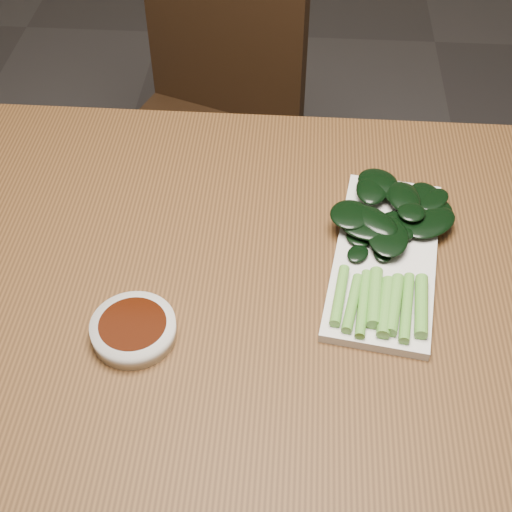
# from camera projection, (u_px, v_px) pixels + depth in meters

# --- Properties ---
(table) EXTENTS (1.40, 0.80, 0.75)m
(table) POSITION_uv_depth(u_px,v_px,m) (271.00, 323.00, 1.01)
(table) COLOR #4F3116
(table) RESTS_ON ground
(chair_far) EXTENTS (0.51, 0.51, 0.89)m
(chair_far) POSITION_uv_depth(u_px,v_px,m) (206.00, 120.00, 1.67)
(chair_far) COLOR black
(chair_far) RESTS_ON ground
(sauce_bowl) EXTENTS (0.11, 0.11, 0.03)m
(sauce_bowl) POSITION_uv_depth(u_px,v_px,m) (134.00, 329.00, 0.90)
(sauce_bowl) COLOR silver
(sauce_bowl) RESTS_ON table
(serving_plate) EXTENTS (0.18, 0.34, 0.01)m
(serving_plate) POSITION_uv_depth(u_px,v_px,m) (385.00, 257.00, 0.99)
(serving_plate) COLOR silver
(serving_plate) RESTS_ON table
(gai_lan) EXTENTS (0.20, 0.33, 0.02)m
(gai_lan) POSITION_uv_depth(u_px,v_px,m) (391.00, 231.00, 1.00)
(gai_lan) COLOR #5DA237
(gai_lan) RESTS_ON serving_plate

